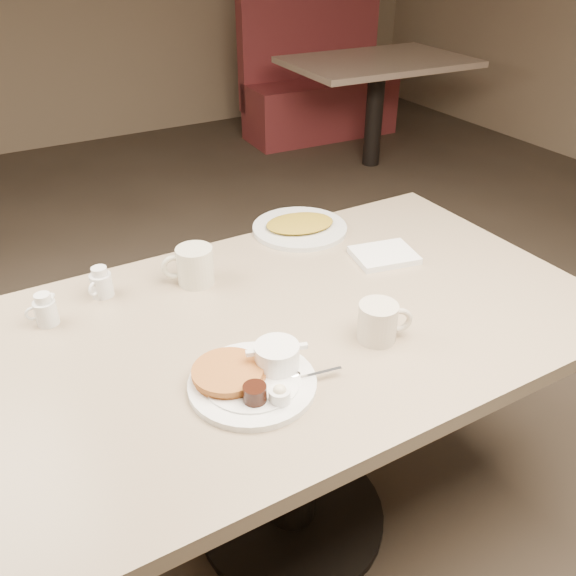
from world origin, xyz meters
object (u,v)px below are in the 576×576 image
main_plate (254,375)px  hash_plate (300,227)px  diner_table (292,371)px  creamer_left (101,283)px  coffee_mug_far (194,266)px  booth_back_right (323,86)px  creamer_right (45,310)px  coffee_mug_near (379,321)px

main_plate → hash_plate: size_ratio=1.01×
hash_plate → diner_table: bearing=-123.1°
creamer_left → diner_table: bearing=-41.1°
creamer_left → main_plate: bearing=-70.0°
main_plate → coffee_mug_far: (0.05, 0.43, 0.03)m
creamer_left → booth_back_right: bearing=48.6°
diner_table → hash_plate: 0.50m
diner_table → creamer_right: size_ratio=18.53×
diner_table → creamer_left: (-0.37, 0.32, 0.21)m
creamer_left → hash_plate: (0.62, 0.07, -0.02)m
diner_table → creamer_left: 0.53m
coffee_mug_near → diner_table: bearing=126.1°
main_plate → coffee_mug_far: coffee_mug_far is taller
coffee_mug_far → hash_plate: bearing=17.7°
coffee_mug_far → hash_plate: (0.40, 0.13, -0.04)m
main_plate → hash_plate: (0.44, 0.56, -0.01)m
diner_table → coffee_mug_far: bearing=118.2°
creamer_left → creamer_right: same height
hash_plate → creamer_left: bearing=-173.7°
creamer_right → creamer_left: bearing=21.7°
booth_back_right → creamer_left: bearing=-131.4°
creamer_left → creamer_right: (-0.15, -0.06, 0.00)m
diner_table → coffee_mug_near: coffee_mug_near is taller
main_plate → creamer_left: 0.52m
diner_table → coffee_mug_near: 0.30m
creamer_left → booth_back_right: booth_back_right is taller
coffee_mug_near → coffee_mug_far: coffee_mug_far is taller
creamer_left → booth_back_right: (2.48, 2.81, -0.38)m
hash_plate → booth_back_right: size_ratio=0.23×
coffee_mug_near → main_plate: bearing=179.8°
diner_table → creamer_left: creamer_left is taller
hash_plate → main_plate: bearing=-128.3°
coffee_mug_far → creamer_right: coffee_mug_far is taller
coffee_mug_near → booth_back_right: booth_back_right is taller
main_plate → coffee_mug_near: bearing=-0.2°
diner_table → main_plate: size_ratio=4.36×
creamer_right → diner_table: bearing=-27.1°
diner_table → main_plate: (-0.19, -0.17, 0.19)m
main_plate → hash_plate: main_plate is taller
diner_table → creamer_right: 0.61m
main_plate → creamer_left: size_ratio=4.30×
coffee_mug_near → creamer_right: coffee_mug_near is taller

